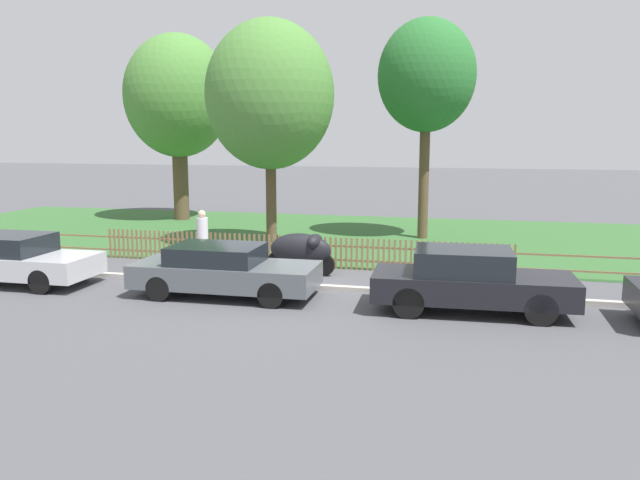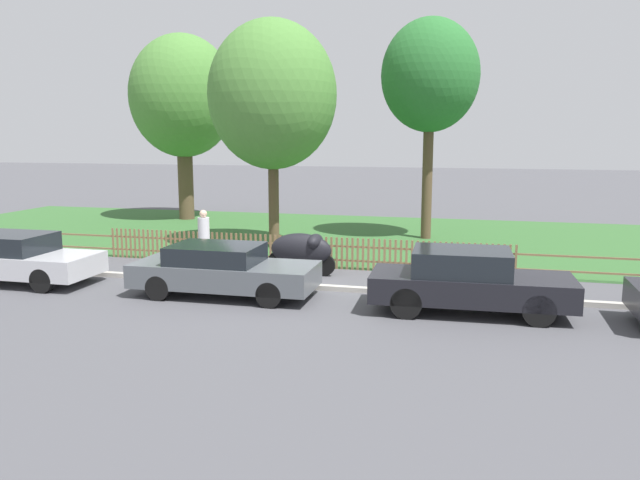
{
  "view_description": "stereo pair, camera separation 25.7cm",
  "coord_description": "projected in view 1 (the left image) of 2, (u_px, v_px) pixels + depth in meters",
  "views": [
    {
      "loc": [
        4.71,
        -14.41,
        3.74
      ],
      "look_at": [
        1.07,
        0.89,
        1.1
      ],
      "focal_mm": 35.0,
      "sensor_mm": 36.0,
      "label": 1
    },
    {
      "loc": [
        4.96,
        -14.35,
        3.74
      ],
      "look_at": [
        1.07,
        0.89,
        1.1
      ],
      "focal_mm": 35.0,
      "sensor_mm": 36.0,
      "label": 2
    }
  ],
  "objects": [
    {
      "name": "tree_nearest_kerb",
      "position": [
        178.0,
        97.0,
        27.26
      ],
      "size": [
        4.64,
        4.64,
        8.12
      ],
      "color": "brown",
      "rests_on": "ground"
    },
    {
      "name": "park_fence",
      "position": [
        297.0,
        251.0,
        17.9
      ],
      "size": [
        34.7,
        0.05,
        0.91
      ],
      "color": "olive",
      "rests_on": "ground"
    },
    {
      "name": "tree_mid_park",
      "position": [
        427.0,
        77.0,
        22.03
      ],
      "size": [
        3.46,
        3.46,
        7.83
      ],
      "color": "brown",
      "rests_on": "ground"
    },
    {
      "name": "ground_plane",
      "position": [
        270.0,
        288.0,
        15.52
      ],
      "size": [
        120.0,
        120.0,
        0.0
      ],
      "primitive_type": "plane",
      "color": "#4C4C51"
    },
    {
      "name": "parked_car_navy_estate",
      "position": [
        470.0,
        280.0,
        13.28
      ],
      "size": [
        4.27,
        1.8,
        1.37
      ],
      "rotation": [
        0.0,
        0.0,
        0.04
      ],
      "color": "black",
      "rests_on": "ground"
    },
    {
      "name": "covered_motorcycle",
      "position": [
        302.0,
        250.0,
        16.85
      ],
      "size": [
        1.91,
        0.74,
        1.14
      ],
      "rotation": [
        0.0,
        0.0,
        -0.04
      ],
      "color": "black",
      "rests_on": "ground"
    },
    {
      "name": "parked_car_black_saloon",
      "position": [
        224.0,
        270.0,
        14.61
      ],
      "size": [
        4.33,
        1.74,
        1.21
      ],
      "rotation": [
        0.0,
        0.0,
        0.01
      ],
      "color": "#51565B",
      "rests_on": "ground"
    },
    {
      "name": "kerb_stone",
      "position": [
        271.0,
        284.0,
        15.6
      ],
      "size": [
        34.7,
        0.2,
        0.12
      ],
      "primitive_type": "cube",
      "color": "#B2ADA3",
      "rests_on": "ground"
    },
    {
      "name": "tree_behind_motorcycle",
      "position": [
        270.0,
        95.0,
        20.25
      ],
      "size": [
        4.2,
        4.2,
        7.46
      ],
      "color": "brown",
      "rests_on": "ground"
    },
    {
      "name": "parked_car_silver_hatchback",
      "position": [
        13.0,
        259.0,
        15.82
      ],
      "size": [
        4.15,
        1.73,
        1.27
      ],
      "rotation": [
        0.0,
        0.0,
        0.01
      ],
      "color": "#BCBCC1",
      "rests_on": "ground"
    },
    {
      "name": "grass_strip",
      "position": [
        338.0,
        235.0,
        23.58
      ],
      "size": [
        34.7,
        11.7,
        0.01
      ],
      "primitive_type": "cube",
      "color": "#33602D",
      "rests_on": "ground"
    },
    {
      "name": "pedestrian_by_lamp",
      "position": [
        202.0,
        235.0,
        17.85
      ],
      "size": [
        0.44,
        0.44,
        1.64
      ],
      "rotation": [
        0.0,
        0.0,
        5.86
      ],
      "color": "#7F6B51",
      "rests_on": "ground"
    }
  ]
}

